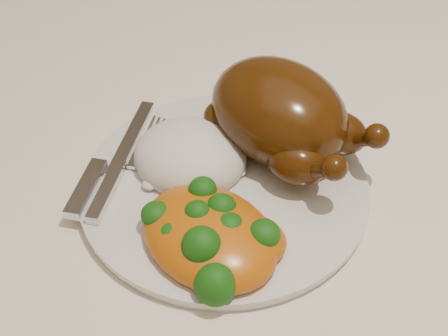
% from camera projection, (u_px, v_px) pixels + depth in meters
% --- Properties ---
extents(dining_table, '(1.60, 0.90, 0.76)m').
position_uv_depth(dining_table, '(396.00, 192.00, 0.74)').
color(dining_table, brown).
rests_on(dining_table, floor).
extents(tablecloth, '(1.73, 1.03, 0.18)m').
position_uv_depth(tablecloth, '(409.00, 146.00, 0.69)').
color(tablecloth, '#EFE3CE').
rests_on(tablecloth, dining_table).
extents(dinner_plate, '(0.34, 0.34, 0.01)m').
position_uv_depth(dinner_plate, '(224.00, 188.00, 0.59)').
color(dinner_plate, silver).
rests_on(dinner_plate, tablecloth).
extents(roast_chicken, '(0.20, 0.16, 0.09)m').
position_uv_depth(roast_chicken, '(282.00, 114.00, 0.59)').
color(roast_chicken, '#442207').
rests_on(roast_chicken, dinner_plate).
extents(rice_mound, '(0.12, 0.11, 0.06)m').
position_uv_depth(rice_mound, '(190.00, 157.00, 0.60)').
color(rice_mound, white).
rests_on(rice_mound, dinner_plate).
extents(mac_and_cheese, '(0.16, 0.14, 0.06)m').
position_uv_depth(mac_and_cheese, '(214.00, 236.00, 0.52)').
color(mac_and_cheese, '#D1690D').
rests_on(mac_and_cheese, dinner_plate).
extents(cutlery, '(0.05, 0.18, 0.01)m').
position_uv_depth(cutlery, '(110.00, 172.00, 0.59)').
color(cutlery, silver).
rests_on(cutlery, dinner_plate).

